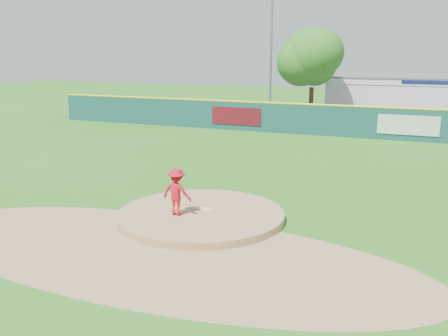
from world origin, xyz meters
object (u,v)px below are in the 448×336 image
at_px(pitcher, 177,192).
at_px(light_pole_left, 271,43).
at_px(playground_slide, 161,108).
at_px(van, 338,117).
at_px(pool_building_grp, 422,95).
at_px(deciduous_tree, 313,62).

distance_m(pitcher, light_pole_left, 28.54).
xyz_separation_m(pitcher, playground_slide, (-13.30, 22.65, -0.29)).
distance_m(van, pool_building_grp, 10.76).
relative_size(pool_building_grp, light_pole_left, 1.38).
bearing_deg(light_pole_left, playground_slide, -148.03).
distance_m(pitcher, van, 23.37).
relative_size(van, deciduous_tree, 0.63).
height_order(van, light_pole_left, light_pole_left).
bearing_deg(pool_building_grp, pitcher, -101.43).
bearing_deg(pool_building_grp, deciduous_tree, -138.84).
bearing_deg(light_pole_left, pitcher, -78.89).
height_order(pitcher, deciduous_tree, deciduous_tree).
xyz_separation_m(pitcher, deciduous_tree, (-1.41, 25.57, 3.53)).
distance_m(pitcher, pool_building_grp, 33.23).
bearing_deg(van, light_pole_left, 65.49).
bearing_deg(van, playground_slide, 101.08).
xyz_separation_m(playground_slide, deciduous_tree, (11.89, 2.92, 3.82)).
bearing_deg(light_pole_left, deciduous_tree, -26.57).
bearing_deg(light_pole_left, van, -32.84).
height_order(pool_building_grp, light_pole_left, light_pole_left).
xyz_separation_m(playground_slide, light_pole_left, (7.89, 4.92, 5.32)).
height_order(pool_building_grp, deciduous_tree, deciduous_tree).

